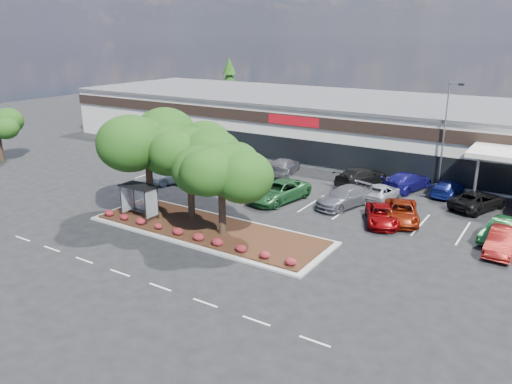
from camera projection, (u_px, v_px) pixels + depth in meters
The scene contains 27 objects.
ground at pixel (195, 258), 31.54m from camera, with size 160.00×160.00×0.00m, color black.
retail_store at pixel (380, 127), 57.76m from camera, with size 80.40×25.20×6.25m.
landscape_island at pixel (208, 230), 35.73m from camera, with size 18.00×6.00×0.26m.
lane_markings at pixel (276, 210), 39.97m from camera, with size 33.12×20.06×0.01m.
shrub_row at pixel (189, 234), 33.93m from camera, with size 17.00×0.80×0.50m, color maroon, non-canonical shape.
bus_shelter at pixel (140, 192), 37.05m from camera, with size 2.75×1.55×2.59m.
island_tree_west at pixel (148, 162), 37.97m from camera, with size 7.20×7.20×7.89m, color #14390F, non-canonical shape.
island_tree_mid at pixel (190, 170), 36.83m from camera, with size 6.60×6.60×7.32m, color #14390F, non-canonical shape.
island_tree_east at pixel (222, 189), 33.69m from camera, with size 5.80×5.80×6.50m, color #14390F, non-canonical shape.
conifer_north_west at pixel (229, 87), 82.33m from camera, with size 4.40×4.40×10.00m, color #14390F.
person_waiting at pixel (130, 201), 38.63m from camera, with size 0.67×0.44×1.84m, color #594C47.
light_pole at pixel (444, 143), 44.39m from camera, with size 1.40×0.81×9.62m.
car_0 at pixel (176, 173), 47.58m from camera, with size 2.38×5.85×1.70m, color #B5BDC2.
car_1 at pixel (196, 173), 48.14m from camera, with size 2.29×4.97×1.38m, color #1E5626.
car_2 at pixel (231, 171), 48.44m from camera, with size 1.90×4.73×1.61m, color #651305.
car_3 at pixel (279, 191), 41.97m from camera, with size 2.85×6.17×1.72m, color #22572B.
car_4 at pixel (344, 197), 40.67m from camera, with size 2.26×5.56×1.61m, color slate.
car_5 at pixel (382, 215), 37.00m from camera, with size 2.20×4.78×1.33m, color #780405.
car_6 at pixel (402, 212), 37.50m from camera, with size 2.40×5.20×1.44m, color maroon.
car_7 at pixel (503, 241), 32.13m from camera, with size 1.67×4.78×1.57m, color maroon.
car_8 at pixel (503, 231), 33.86m from camera, with size 1.62×4.65×1.53m, color #184C24.
car_11 at pixel (284, 166), 50.15m from camera, with size 2.23×5.49×1.59m, color #4F4F55.
car_12 at pixel (361, 176), 46.37m from camera, with size 2.39×5.89×1.71m, color black.
car_13 at pixel (382, 192), 42.46m from camera, with size 2.20×4.76×1.32m, color #A0A2AB.
car_14 at pixel (407, 181), 44.91m from camera, with size 2.32×5.71×1.66m, color navy.
car_15 at pixel (448, 188), 43.51m from camera, with size 1.90×4.67×1.35m, color navy.
car_16 at pixel (478, 200), 40.03m from camera, with size 2.45×5.32×1.48m, color black.
Camera 1 is at (18.78, -22.14, 13.57)m, focal length 35.00 mm.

